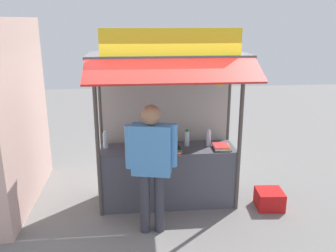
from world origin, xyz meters
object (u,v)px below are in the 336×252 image
object	(u,v)px
water_bottle_left	(148,140)
magazine_stack_front_left	(173,150)
water_bottle_far_right	(172,139)
magazine_stack_far_left	(221,147)
water_bottle_back_left	(187,138)
banana_bunch_rightmost	(120,80)
banana_bunch_inner_right	(196,80)
plastic_crate	(269,199)
banana_bunch_leftmost	(219,81)
water_bottle_mid_right	(208,138)
vendor_person	(152,158)
water_bottle_front_right	(105,140)
magazine_stack_right	(151,151)

from	to	relation	value
water_bottle_left	magazine_stack_front_left	distance (m)	0.45
water_bottle_far_right	magazine_stack_far_left	bearing A→B (deg)	-12.43
water_bottle_back_left	banana_bunch_rightmost	distance (m)	1.46
banana_bunch_inner_right	water_bottle_back_left	bearing A→B (deg)	95.23
water_bottle_left	plastic_crate	size ratio (longest dim) A/B	0.61
banana_bunch_inner_right	magazine_stack_far_left	bearing A→B (deg)	31.98
magazine_stack_far_left	banana_bunch_leftmost	xyz separation A→B (m)	(-0.14, -0.28, 1.05)
water_bottle_far_right	magazine_stack_front_left	world-z (taller)	water_bottle_far_right
magazine_stack_far_left	banana_bunch_rightmost	xyz separation A→B (m)	(-1.47, -0.28, 1.08)
plastic_crate	banana_bunch_leftmost	bearing A→B (deg)	-174.68
water_bottle_back_left	water_bottle_mid_right	xyz separation A→B (m)	(0.33, -0.03, 0.00)
water_bottle_mid_right	banana_bunch_inner_right	xyz separation A→B (m)	(-0.29, -0.44, 0.98)
plastic_crate	water_bottle_far_right	bearing A→B (deg)	166.13
water_bottle_far_right	vendor_person	xyz separation A→B (m)	(-0.35, -0.84, 0.02)
water_bottle_front_right	magazine_stack_right	size ratio (longest dim) A/B	1.05
magazine_stack_far_left	banana_bunch_inner_right	size ratio (longest dim) A/B	1.08
water_bottle_far_right	vendor_person	world-z (taller)	vendor_person
water_bottle_front_right	magazine_stack_front_left	xyz separation A→B (m)	(1.00, -0.30, -0.08)
magazine_stack_far_left	banana_bunch_leftmost	world-z (taller)	banana_bunch_leftmost
water_bottle_left	banana_bunch_rightmost	world-z (taller)	banana_bunch_rightmost
water_bottle_mid_right	water_bottle_far_right	world-z (taller)	water_bottle_far_right
water_bottle_front_right	water_bottle_far_right	world-z (taller)	water_bottle_far_right
water_bottle_far_right	water_bottle_front_right	bearing A→B (deg)	177.23
water_bottle_far_right	banana_bunch_inner_right	world-z (taller)	banana_bunch_inner_right
water_bottle_back_left	water_bottle_front_right	bearing A→B (deg)	178.87
water_bottle_front_right	water_bottle_back_left	bearing A→B (deg)	-1.13
magazine_stack_front_left	plastic_crate	distance (m)	1.70
magazine_stack_front_left	banana_bunch_rightmost	distance (m)	1.30
water_bottle_far_right	banana_bunch_leftmost	bearing A→B (deg)	-36.90
water_bottle_mid_right	water_bottle_back_left	bearing A→B (deg)	174.87
water_bottle_front_right	water_bottle_far_right	bearing A→B (deg)	-2.77
water_bottle_mid_right	water_bottle_far_right	distance (m)	0.57
water_bottle_back_left	water_bottle_mid_right	bearing A→B (deg)	-5.13
magazine_stack_front_left	magazine_stack_right	size ratio (longest dim) A/B	1.18
magazine_stack_far_left	water_bottle_mid_right	bearing A→B (deg)	137.23
magazine_stack_right	vendor_person	size ratio (longest dim) A/B	0.14
water_bottle_back_left	banana_bunch_rightmost	size ratio (longest dim) A/B	1.01
water_bottle_mid_right	banana_bunch_rightmost	world-z (taller)	banana_bunch_rightmost
water_bottle_back_left	banana_bunch_rightmost	bearing A→B (deg)	-154.22
water_bottle_front_right	banana_bunch_rightmost	xyz separation A→B (m)	(0.27, -0.49, 0.99)
water_bottle_front_right	magazine_stack_front_left	world-z (taller)	water_bottle_front_right
water_bottle_front_right	banana_bunch_rightmost	bearing A→B (deg)	-61.07
magazine_stack_front_left	magazine_stack_far_left	bearing A→B (deg)	6.97
water_bottle_far_right	magazine_stack_front_left	size ratio (longest dim) A/B	0.96
water_bottle_front_right	water_bottle_left	bearing A→B (deg)	-1.83
magazine_stack_front_left	magazine_stack_far_left	xyz separation A→B (m)	(0.75, 0.09, -0.02)
banana_bunch_leftmost	banana_bunch_rightmost	size ratio (longest dim) A/B	1.12
water_bottle_back_left	magazine_stack_far_left	bearing A→B (deg)	-20.49
water_bottle_front_right	water_bottle_mid_right	bearing A→B (deg)	-1.97
water_bottle_mid_right	banana_bunch_inner_right	distance (m)	1.11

